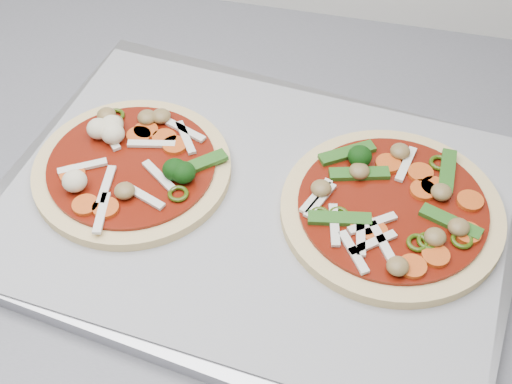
# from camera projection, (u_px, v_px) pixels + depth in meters

# --- Properties ---
(baking_tray) EXTENTS (0.54, 0.43, 0.02)m
(baking_tray) POSITION_uv_depth(u_px,v_px,m) (255.00, 208.00, 0.69)
(baking_tray) COLOR #9C9CA2
(baking_tray) RESTS_ON countertop
(parchment) EXTENTS (0.50, 0.39, 0.00)m
(parchment) POSITION_uv_depth(u_px,v_px,m) (255.00, 202.00, 0.69)
(parchment) COLOR #9E9EA3
(parchment) RESTS_ON baking_tray
(pizza_left) EXTENTS (0.24, 0.24, 0.03)m
(pizza_left) POSITION_uv_depth(u_px,v_px,m) (132.00, 165.00, 0.71)
(pizza_left) COLOR #EBC885
(pizza_left) RESTS_ON parchment
(pizza_right) EXTENTS (0.27, 0.27, 0.04)m
(pizza_right) POSITION_uv_depth(u_px,v_px,m) (392.00, 209.00, 0.67)
(pizza_right) COLOR #EBC885
(pizza_right) RESTS_ON parchment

